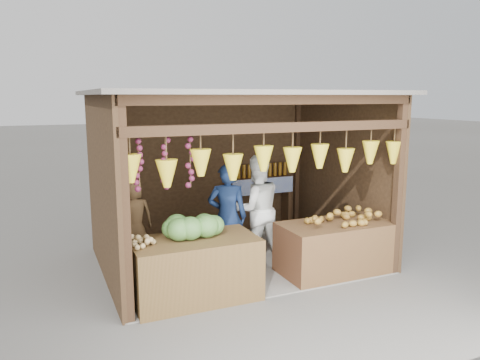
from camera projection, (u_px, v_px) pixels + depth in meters
name	position (u px, v px, depth m)	size (l,w,h in m)	color
ground	(235.00, 260.00, 7.48)	(80.00, 80.00, 0.00)	#514F49
stall_structure	(234.00, 157.00, 7.13)	(4.30, 3.30, 2.66)	slate
back_shelf	(260.00, 187.00, 8.89)	(1.25, 0.32, 1.32)	#382314
counter_left	(195.00, 269.00, 5.99)	(1.60, 0.85, 0.80)	#493318
counter_right	(336.00, 248.00, 6.90)	(1.66, 0.85, 0.75)	#502D1A
stool	(136.00, 264.00, 6.87)	(0.33, 0.33, 0.31)	black
man_standing	(227.00, 217.00, 6.97)	(0.59, 0.39, 1.61)	#132449
woman_standing	(256.00, 209.00, 7.29)	(0.82, 0.64, 1.70)	white
vendor_seated	(134.00, 217.00, 6.75)	(0.54, 0.35, 1.11)	brown
melon_pile	(192.00, 225.00, 5.97)	(1.00, 0.50, 0.32)	#144B14
tanfruit_pile	(144.00, 241.00, 5.64)	(0.34, 0.40, 0.13)	tan
mango_pile	(339.00, 216.00, 6.81)	(1.40, 0.64, 0.22)	#AD3F17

